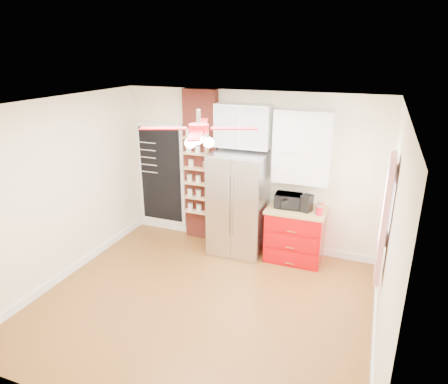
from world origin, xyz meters
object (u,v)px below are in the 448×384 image
at_px(coffee_maker, 307,203).
at_px(pantry_jar_oats, 191,163).
at_px(red_cabinet, 295,234).
at_px(ceiling_fan, 199,129).
at_px(fridge, 238,204).
at_px(canister_left, 319,211).
at_px(toaster_oven, 288,201).

height_order(coffee_maker, pantry_jar_oats, pantry_jar_oats).
xyz_separation_m(red_cabinet, ceiling_fan, (-0.92, -1.68, 1.97)).
bearing_deg(ceiling_fan, pantry_jar_oats, 118.88).
height_order(red_cabinet, ceiling_fan, ceiling_fan).
xyz_separation_m(fridge, canister_left, (1.34, -0.06, 0.09)).
relative_size(ceiling_fan, canister_left, 10.28).
height_order(fridge, coffee_maker, fridge).
distance_m(ceiling_fan, canister_left, 2.50).
bearing_deg(red_cabinet, pantry_jar_oats, 176.35).
xyz_separation_m(ceiling_fan, pantry_jar_oats, (-0.99, 1.80, -0.99)).
xyz_separation_m(canister_left, pantry_jar_oats, (-2.28, 0.24, 0.47)).
bearing_deg(pantry_jar_oats, red_cabinet, -3.65).
xyz_separation_m(red_cabinet, toaster_oven, (-0.14, 0.01, 0.57)).
relative_size(coffee_maker, canister_left, 1.99).
bearing_deg(red_cabinet, coffee_maker, -15.51).
relative_size(ceiling_fan, coffee_maker, 5.17).
height_order(coffee_maker, canister_left, coffee_maker).
height_order(fridge, toaster_oven, fridge).
relative_size(fridge, pantry_jar_oats, 13.80).
bearing_deg(coffee_maker, ceiling_fan, -105.55).
bearing_deg(fridge, canister_left, -2.70).
xyz_separation_m(red_cabinet, pantry_jar_oats, (-1.91, 0.12, 0.98)).
height_order(fridge, ceiling_fan, ceiling_fan).
bearing_deg(fridge, red_cabinet, 2.95).
relative_size(fridge, red_cabinet, 1.86).
distance_m(red_cabinet, toaster_oven, 0.58).
relative_size(red_cabinet, coffee_maker, 3.47).
distance_m(fridge, ceiling_fan, 2.25).
bearing_deg(toaster_oven, canister_left, -15.95).
bearing_deg(ceiling_fan, red_cabinet, 61.29).
relative_size(toaster_oven, coffee_maker, 1.57).
height_order(fridge, pantry_jar_oats, fridge).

